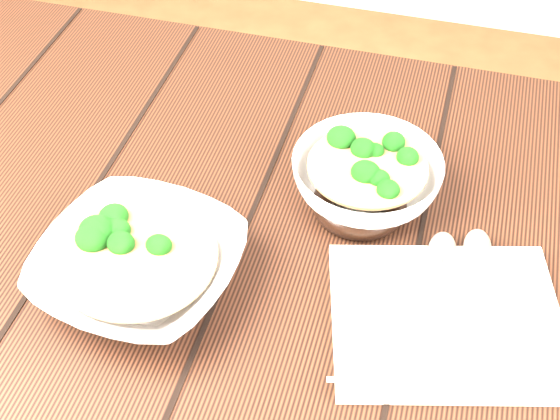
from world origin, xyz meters
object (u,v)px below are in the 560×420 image
trivet (360,203)px  napkin (446,320)px  soup_bowl_back (366,176)px  soup_bowl_front (139,265)px  table (263,298)px

trivet → napkin: 0.18m
soup_bowl_back → soup_bowl_front: bearing=-136.2°
table → napkin: bearing=-17.3°
soup_bowl_front → trivet: 0.27m
trivet → table: bearing=-146.2°
soup_bowl_front → napkin: 0.33m
soup_bowl_back → napkin: soup_bowl_back is taller
trivet → napkin: size_ratio=0.47×
trivet → napkin: trivet is taller
table → soup_bowl_back: size_ratio=5.07×
soup_bowl_front → trivet: size_ratio=2.14×
table → soup_bowl_front: 0.21m
soup_bowl_front → napkin: soup_bowl_front is taller
table → soup_bowl_front: soup_bowl_front is taller
soup_bowl_back → napkin: 0.21m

